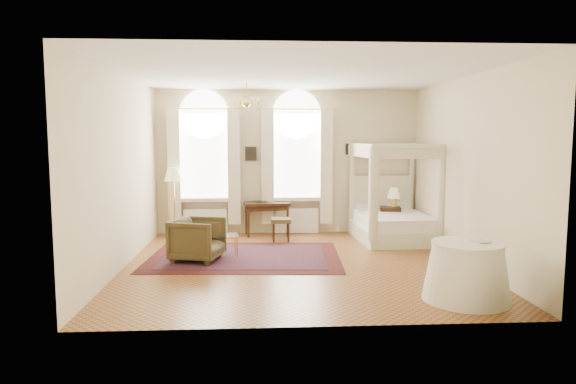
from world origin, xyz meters
name	(u,v)px	position (x,y,z in m)	size (l,w,h in m)	color
ground	(298,264)	(0.00, 0.00, 0.00)	(6.00, 6.00, 0.00)	brown
room_walls	(298,152)	(0.00, 0.00, 1.98)	(6.00, 6.00, 6.00)	beige
window_left	(205,170)	(-1.90, 2.87, 1.49)	(1.62, 0.27, 3.29)	white
window_right	(297,169)	(0.20, 2.87, 1.49)	(1.62, 0.27, 3.29)	white
chandelier	(247,102)	(-0.90, 1.20, 2.91)	(0.51, 0.45, 0.50)	gold
wall_pictures	(292,152)	(0.09, 2.97, 1.89)	(2.54, 0.03, 0.39)	black
canopy_bed	(393,219)	(2.22, 1.95, 0.47)	(1.70, 2.03, 2.09)	beige
nightstand	(390,221)	(2.29, 2.49, 0.33)	(0.46, 0.42, 0.66)	#321B0D
nightstand_lamp	(394,194)	(2.38, 2.55, 0.94)	(0.29, 0.29, 0.43)	gold
writing_desk	(267,207)	(-0.49, 2.70, 0.65)	(1.07, 0.66, 0.76)	#321B0D
laptop	(260,201)	(-0.66, 2.76, 0.77)	(0.36, 0.23, 0.03)	black
stool	(281,222)	(-0.20, 2.06, 0.41)	(0.43, 0.43, 0.49)	#42371C
armchair	(198,240)	(-1.79, 0.36, 0.39)	(0.83, 0.85, 0.78)	#40351B
coffee_table	(223,237)	(-1.36, 0.72, 0.36)	(0.64, 0.50, 0.40)	silver
floor_lamp	(174,178)	(-2.54, 2.48, 1.34)	(0.40, 0.40, 1.57)	gold
oriental_rug	(245,256)	(-0.94, 0.60, 0.01)	(3.67, 2.74, 0.01)	#461012
side_table	(467,272)	(2.16, -2.12, 0.40)	(1.18, 1.18, 0.81)	white
book	(475,242)	(2.26, -2.13, 0.82)	(0.18, 0.24, 0.02)	black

